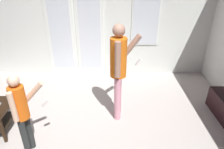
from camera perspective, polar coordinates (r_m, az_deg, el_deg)
ground_plane at (r=3.34m, az=-14.01°, el=-18.70°), size 6.35×5.00×0.02m
wall_back_with_doors at (r=4.88m, az=-9.15°, el=14.35°), size 6.35×0.09×2.65m
person_adult at (r=3.22m, az=1.81°, el=2.59°), size 0.53×0.46×1.69m
person_child at (r=2.91m, az=-24.84°, el=-9.12°), size 0.46×0.34×1.25m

